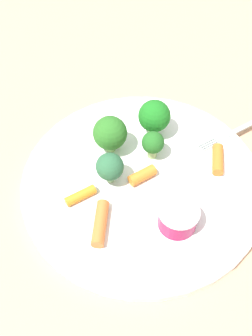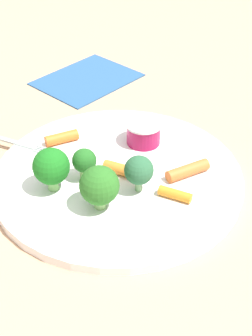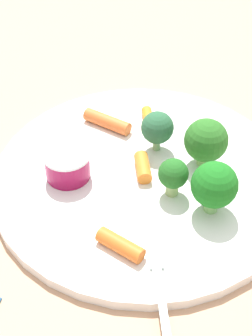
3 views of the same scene
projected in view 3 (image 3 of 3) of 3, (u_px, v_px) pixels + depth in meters
name	position (u px, v px, depth m)	size (l,w,h in m)	color
ground_plane	(142.00, 181.00, 0.52)	(2.40, 2.40, 0.00)	tan
plate	(143.00, 177.00, 0.52)	(0.31, 0.31, 0.01)	white
sauce_cup	(67.00, 165.00, 0.50)	(0.05, 0.05, 0.03)	#971242
broccoli_floret_0	(157.00, 128.00, 0.52)	(0.04, 0.04, 0.05)	#7FAC73
broccoli_floret_1	(173.00, 175.00, 0.47)	(0.03, 0.03, 0.04)	#91B169
broccoli_floret_2	(214.00, 185.00, 0.45)	(0.04, 0.04, 0.06)	#80BC67
broccoli_floret_3	(205.00, 138.00, 0.50)	(0.05, 0.05, 0.05)	#82B563
carrot_stick_0	(139.00, 169.00, 0.51)	(0.01, 0.01, 0.04)	orange
carrot_stick_1	(120.00, 245.00, 0.43)	(0.01, 0.01, 0.05)	orange
carrot_stick_2	(107.00, 122.00, 0.56)	(0.02, 0.02, 0.06)	orange
carrot_stick_3	(148.00, 120.00, 0.57)	(0.01, 0.01, 0.04)	orange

